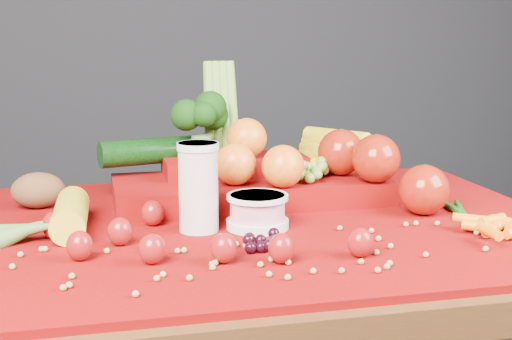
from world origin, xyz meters
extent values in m
cube|color=#381B0C|center=(0.00, 0.00, 0.72)|extent=(1.10, 0.80, 0.05)
cube|color=#381B0C|center=(0.48, 0.33, 0.35)|extent=(0.06, 0.06, 0.70)
cube|color=#6E0503|center=(0.00, 0.00, 0.76)|extent=(1.05, 0.75, 0.01)
cylinder|color=beige|center=(-0.11, -0.03, 0.84)|extent=(0.06, 0.06, 0.15)
cylinder|color=silver|center=(-0.11, -0.03, 0.90)|extent=(0.07, 0.07, 0.01)
cylinder|color=silver|center=(-0.01, -0.03, 0.77)|extent=(0.11, 0.11, 0.01)
cylinder|color=pink|center=(-0.01, -0.03, 0.80)|extent=(0.09, 0.09, 0.04)
cylinder|color=silver|center=(-0.01, -0.03, 0.82)|extent=(0.10, 0.10, 0.01)
ellipsoid|color=maroon|center=(-0.24, -0.08, 0.78)|extent=(0.04, 0.04, 0.04)
cone|color=#0C4813|center=(-0.24, -0.08, 0.81)|extent=(0.03, 0.03, 0.01)
ellipsoid|color=maroon|center=(-0.30, -0.14, 0.78)|extent=(0.04, 0.04, 0.04)
cone|color=#0C4813|center=(-0.30, -0.14, 0.81)|extent=(0.03, 0.03, 0.01)
ellipsoid|color=maroon|center=(-0.20, -0.18, 0.78)|extent=(0.04, 0.04, 0.04)
cone|color=#0C4813|center=(-0.20, -0.18, 0.81)|extent=(0.03, 0.03, 0.01)
ellipsoid|color=maroon|center=(-0.10, -0.20, 0.78)|extent=(0.04, 0.04, 0.04)
cone|color=#0C4813|center=(-0.10, -0.20, 0.81)|extent=(0.03, 0.03, 0.01)
ellipsoid|color=maroon|center=(-0.02, -0.22, 0.78)|extent=(0.04, 0.04, 0.04)
cone|color=#0C4813|center=(-0.02, -0.22, 0.81)|extent=(0.03, 0.03, 0.01)
ellipsoid|color=maroon|center=(0.10, -0.22, 0.78)|extent=(0.04, 0.04, 0.04)
cone|color=#0C4813|center=(0.10, -0.22, 0.81)|extent=(0.03, 0.03, 0.01)
ellipsoid|color=maroon|center=(-0.18, 0.02, 0.78)|extent=(0.04, 0.04, 0.04)
cone|color=#0C4813|center=(-0.18, 0.02, 0.81)|extent=(0.03, 0.03, 0.01)
ellipsoid|color=maroon|center=(-0.34, -0.02, 0.78)|extent=(0.04, 0.04, 0.04)
cone|color=#0C4813|center=(-0.34, -0.02, 0.81)|extent=(0.03, 0.03, 0.01)
cylinder|color=gold|center=(-0.32, 0.02, 0.79)|extent=(0.06, 0.18, 0.06)
ellipsoid|color=brown|center=(-0.38, 0.19, 0.80)|extent=(0.10, 0.07, 0.07)
cube|color=#6E0503|center=(0.02, 0.15, 0.78)|extent=(0.52, 0.22, 0.04)
cube|color=#6E0503|center=(0.00, 0.20, 0.82)|extent=(0.28, 0.12, 0.03)
sphere|color=maroon|center=(0.24, 0.06, 0.85)|extent=(0.09, 0.09, 0.09)
sphere|color=maroon|center=(0.30, -0.02, 0.81)|extent=(0.09, 0.09, 0.09)
sphere|color=maroon|center=(0.20, 0.14, 0.85)|extent=(0.09, 0.09, 0.09)
sphere|color=red|center=(-0.02, 0.10, 0.85)|extent=(0.08, 0.08, 0.08)
sphere|color=red|center=(0.06, 0.06, 0.85)|extent=(0.08, 0.08, 0.08)
sphere|color=red|center=(0.02, 0.18, 0.88)|extent=(0.08, 0.08, 0.08)
cylinder|color=yellow|center=(0.16, 0.22, 0.82)|extent=(0.06, 0.17, 0.04)
cylinder|color=yellow|center=(0.18, 0.22, 0.84)|extent=(0.04, 0.17, 0.04)
cylinder|color=yellow|center=(0.20, 0.22, 0.85)|extent=(0.07, 0.17, 0.04)
cylinder|color=yellow|center=(0.22, 0.22, 0.87)|extent=(0.10, 0.17, 0.04)
cylinder|color=#3F662D|center=(-0.07, 0.20, 0.86)|extent=(0.04, 0.04, 0.04)
cylinder|color=olive|center=(-0.04, 0.24, 0.92)|extent=(0.03, 0.06, 0.22)
cylinder|color=olive|center=(-0.03, 0.24, 0.92)|extent=(0.02, 0.06, 0.22)
cylinder|color=olive|center=(-0.01, 0.24, 0.92)|extent=(0.02, 0.06, 0.22)
cylinder|color=olive|center=(0.00, 0.24, 0.92)|extent=(0.03, 0.06, 0.22)
cylinder|color=black|center=(-0.14, 0.24, 0.85)|extent=(0.25, 0.10, 0.05)
camera|label=1|loc=(-0.28, -1.16, 1.10)|focal=50.00mm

